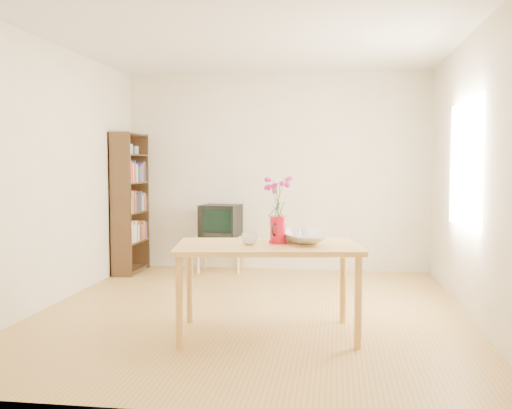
# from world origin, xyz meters

# --- Properties ---
(room) EXTENTS (4.50, 4.50, 4.50)m
(room) POSITION_xyz_m (0.03, 0.00, 1.30)
(room) COLOR #AE823E
(room) RESTS_ON ground
(table) EXTENTS (1.58, 1.04, 0.75)m
(table) POSITION_xyz_m (0.24, -0.73, 0.67)
(table) COLOR #C58F43
(table) RESTS_ON ground
(tv_stand) EXTENTS (0.60, 0.45, 0.46)m
(tv_stand) POSITION_xyz_m (-0.70, 1.97, 0.39)
(tv_stand) COLOR #DBBE7C
(tv_stand) RESTS_ON ground
(bookshelf) EXTENTS (0.28, 0.70, 1.80)m
(bookshelf) POSITION_xyz_m (-1.85, 1.75, 0.84)
(bookshelf) COLOR #321F10
(bookshelf) RESTS_ON ground
(pitcher) EXTENTS (0.15, 0.22, 0.23)m
(pitcher) POSITION_xyz_m (0.32, -0.65, 0.85)
(pitcher) COLOR red
(pitcher) RESTS_ON table
(flowers) EXTENTS (0.26, 0.26, 0.36)m
(flowers) POSITION_xyz_m (0.32, -0.65, 1.15)
(flowers) COLOR #F639AC
(flowers) RESTS_ON pitcher
(mug) EXTENTS (0.16, 0.16, 0.10)m
(mug) POSITION_xyz_m (0.10, -0.78, 0.80)
(mug) COLOR white
(mug) RESTS_ON table
(bowl) EXTENTS (0.65, 0.65, 0.47)m
(bowl) POSITION_xyz_m (0.49, -0.51, 0.98)
(bowl) COLOR white
(bowl) RESTS_ON table
(teacup_a) EXTENTS (0.09, 0.09, 0.06)m
(teacup_a) POSITION_xyz_m (0.45, -0.51, 0.94)
(teacup_a) COLOR white
(teacup_a) RESTS_ON bowl
(teacup_b) EXTENTS (0.09, 0.09, 0.07)m
(teacup_b) POSITION_xyz_m (0.53, -0.49, 0.94)
(teacup_b) COLOR white
(teacup_b) RESTS_ON bowl
(television) EXTENTS (0.53, 0.50, 0.41)m
(television) POSITION_xyz_m (-0.70, 1.98, 0.67)
(television) COLOR black
(television) RESTS_ON tv_stand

